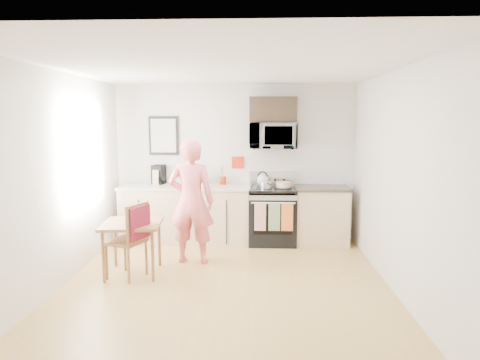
{
  "coord_description": "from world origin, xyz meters",
  "views": [
    {
      "loc": [
        0.39,
        -4.89,
        2.02
      ],
      "look_at": [
        0.14,
        1.0,
        1.18
      ],
      "focal_mm": 32.0,
      "sensor_mm": 36.0,
      "label": 1
    }
  ],
  "objects_px": {
    "range": "(272,217)",
    "chair": "(134,231)",
    "person": "(191,201)",
    "dining_table": "(132,228)",
    "cake": "(283,185)",
    "microwave": "(273,136)"
  },
  "relations": [
    {
      "from": "microwave",
      "to": "chair",
      "type": "height_order",
      "value": "microwave"
    },
    {
      "from": "microwave",
      "to": "chair",
      "type": "bearing_deg",
      "value": -135.03
    },
    {
      "from": "microwave",
      "to": "dining_table",
      "type": "xyz_separation_m",
      "value": [
        -1.88,
        -1.61,
        -1.15
      ]
    },
    {
      "from": "person",
      "to": "range",
      "type": "bearing_deg",
      "value": -136.58
    },
    {
      "from": "person",
      "to": "dining_table",
      "type": "bearing_deg",
      "value": 37.78
    },
    {
      "from": "chair",
      "to": "cake",
      "type": "relative_size",
      "value": 3.37
    },
    {
      "from": "range",
      "to": "chair",
      "type": "xyz_separation_m",
      "value": [
        -1.79,
        -1.69,
        0.19
      ]
    },
    {
      "from": "dining_table",
      "to": "cake",
      "type": "xyz_separation_m",
      "value": [
        2.04,
        1.46,
        0.36
      ]
    },
    {
      "from": "microwave",
      "to": "dining_table",
      "type": "height_order",
      "value": "microwave"
    },
    {
      "from": "cake",
      "to": "range",
      "type": "bearing_deg",
      "value": 166.81
    },
    {
      "from": "chair",
      "to": "cake",
      "type": "bearing_deg",
      "value": 62.73
    },
    {
      "from": "microwave",
      "to": "person",
      "type": "xyz_separation_m",
      "value": [
        -1.17,
        -1.11,
        -0.88
      ]
    },
    {
      "from": "range",
      "to": "microwave",
      "type": "bearing_deg",
      "value": 90.06
    },
    {
      "from": "person",
      "to": "dining_table",
      "type": "xyz_separation_m",
      "value": [
        -0.71,
        -0.49,
        -0.27
      ]
    },
    {
      "from": "microwave",
      "to": "dining_table",
      "type": "relative_size",
      "value": 1.03
    },
    {
      "from": "person",
      "to": "chair",
      "type": "xyz_separation_m",
      "value": [
        -0.62,
        -0.68,
        -0.25
      ]
    },
    {
      "from": "dining_table",
      "to": "cake",
      "type": "relative_size",
      "value": 2.53
    },
    {
      "from": "range",
      "to": "person",
      "type": "xyz_separation_m",
      "value": [
        -1.17,
        -1.01,
        0.44
      ]
    },
    {
      "from": "range",
      "to": "chair",
      "type": "bearing_deg",
      "value": -136.76
    },
    {
      "from": "cake",
      "to": "person",
      "type": "bearing_deg",
      "value": -144.18
    },
    {
      "from": "range",
      "to": "cake",
      "type": "relative_size",
      "value": 3.99
    },
    {
      "from": "dining_table",
      "to": "cake",
      "type": "bearing_deg",
      "value": 35.55
    }
  ]
}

